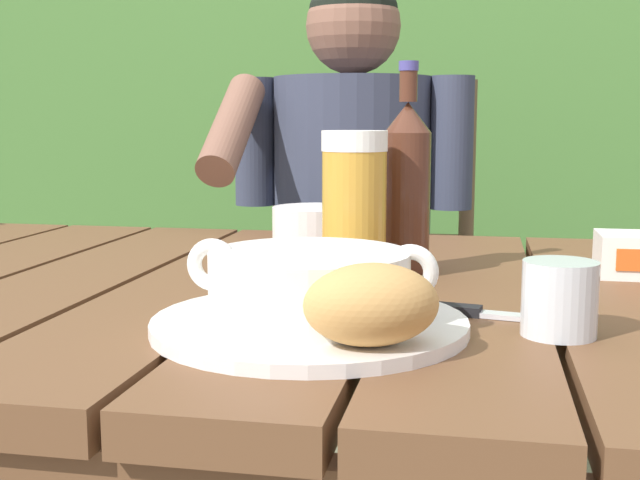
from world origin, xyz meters
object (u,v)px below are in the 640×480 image
at_px(chair_near_diner, 362,320).
at_px(serving_plate, 310,324).
at_px(person_eating, 348,231).
at_px(water_glass_small, 559,299).
at_px(beer_glass, 354,206).
at_px(table_knife, 478,312).
at_px(bread_roll, 371,304).
at_px(beer_bottle, 407,184).
at_px(soup_bowl, 309,283).
at_px(diner_bowl, 316,224).

height_order(chair_near_diner, serving_plate, chair_near_diner).
bearing_deg(person_eating, water_glass_small, -69.13).
xyz_separation_m(beer_glass, table_knife, (0.15, -0.15, -0.09)).
height_order(bread_roll, water_glass_small, bread_roll).
height_order(serving_plate, table_knife, serving_plate).
bearing_deg(serving_plate, beer_glass, 88.87).
bearing_deg(serving_plate, chair_near_diner, 95.48).
bearing_deg(chair_near_diner, beer_glass, -82.70).
bearing_deg(beer_glass, beer_bottle, 52.59).
relative_size(serving_plate, soup_bowl, 1.24).
relative_size(soup_bowl, diner_bowl, 1.67).
bearing_deg(person_eating, soup_bowl, -83.14).
bearing_deg(chair_near_diner, water_glass_small, -72.91).
height_order(beer_glass, water_glass_small, beer_glass).
bearing_deg(bread_roll, diner_bowl, 105.20).
relative_size(person_eating, table_knife, 7.49).
bearing_deg(beer_bottle, bread_roll, -88.98).
xyz_separation_m(soup_bowl, beer_bottle, (0.06, 0.31, 0.07)).
relative_size(beer_glass, beer_bottle, 0.68).
height_order(serving_plate, bread_roll, bread_roll).
height_order(beer_glass, table_knife, beer_glass).
relative_size(chair_near_diner, beer_bottle, 3.96).
relative_size(person_eating, diner_bowl, 8.88).
distance_m(chair_near_diner, beer_glass, 0.94).
relative_size(serving_plate, beer_bottle, 1.11).
relative_size(beer_bottle, diner_bowl, 1.88).
distance_m(soup_bowl, bread_roll, 0.10).
xyz_separation_m(bread_roll, beer_bottle, (-0.01, 0.39, 0.07)).
bearing_deg(beer_bottle, water_glass_small, -60.23).
bearing_deg(beer_glass, soup_bowl, -91.13).
bearing_deg(table_knife, bread_roll, -117.39).
distance_m(person_eating, water_glass_small, 0.94).
height_order(chair_near_diner, soup_bowl, chair_near_diner).
xyz_separation_m(chair_near_diner, beer_bottle, (0.17, -0.79, 0.38)).
height_order(chair_near_diner, table_knife, chair_near_diner).
relative_size(beer_bottle, table_knife, 1.59).
bearing_deg(table_knife, diner_bowl, 118.65).
distance_m(person_eating, beer_bottle, 0.63).
distance_m(chair_near_diner, serving_plate, 1.14).
xyz_separation_m(chair_near_diner, water_glass_small, (0.33, -1.07, 0.30)).
bearing_deg(beer_glass, table_knife, -46.10).
xyz_separation_m(chair_near_diner, person_eating, (-0.00, -0.20, 0.23)).
xyz_separation_m(water_glass_small, diner_bowl, (-0.33, 0.53, -0.01)).
height_order(beer_bottle, water_glass_small, beer_bottle).
relative_size(chair_near_diner, diner_bowl, 7.45).
distance_m(chair_near_diner, beer_bottle, 0.89).
bearing_deg(water_glass_small, beer_glass, 135.90).
bearing_deg(chair_near_diner, bread_roll, -81.64).
xyz_separation_m(beer_bottle, water_glass_small, (0.16, -0.29, -0.08)).
height_order(bread_roll, table_knife, bread_roll).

